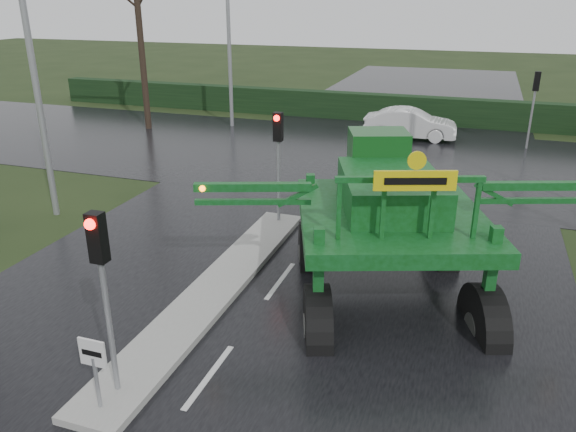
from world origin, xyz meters
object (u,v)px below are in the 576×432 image
(white_sedan, at_px, (409,139))
(traffic_signal_near, at_px, (101,267))
(keep_left_sign, at_px, (94,363))
(street_light_left_near, at_px, (34,21))
(crop_sprayer, at_px, (319,224))
(street_light_left_far, at_px, (233,10))
(traffic_signal_far, at_px, (535,93))
(traffic_signal_mid, at_px, (278,144))

(white_sedan, bearing_deg, traffic_signal_near, 171.27)
(keep_left_sign, distance_m, street_light_left_near, 11.32)
(crop_sprayer, relative_size, white_sedan, 1.89)
(traffic_signal_near, bearing_deg, crop_sprayer, 51.78)
(street_light_left_near, height_order, crop_sprayer, street_light_left_near)
(white_sedan, bearing_deg, street_light_left_far, 88.87)
(street_light_left_near, relative_size, street_light_left_far, 1.00)
(street_light_left_near, height_order, street_light_left_far, same)
(white_sedan, bearing_deg, crop_sprayer, 178.71)
(keep_left_sign, xyz_separation_m, street_light_left_near, (-6.89, 7.50, 4.93))
(street_light_left_near, xyz_separation_m, street_light_left_far, (0.00, 14.00, 0.00))
(traffic_signal_near, relative_size, crop_sprayer, 0.42)
(traffic_signal_far, bearing_deg, traffic_signal_mid, 58.07)
(street_light_left_near, bearing_deg, white_sedan, 56.92)
(traffic_signal_far, relative_size, crop_sprayer, 0.42)
(crop_sprayer, bearing_deg, traffic_signal_far, 54.26)
(traffic_signal_mid, xyz_separation_m, white_sedan, (2.36, 12.71, -2.59))
(traffic_signal_far, bearing_deg, street_light_left_near, 43.63)
(keep_left_sign, xyz_separation_m, crop_sprayer, (2.70, 3.92, 1.30))
(keep_left_sign, bearing_deg, traffic_signal_far, 70.07)
(traffic_signal_near, bearing_deg, white_sedan, 83.66)
(street_light_left_far, relative_size, white_sedan, 2.23)
(traffic_signal_mid, bearing_deg, keep_left_sign, -90.00)
(traffic_signal_near, xyz_separation_m, crop_sprayer, (2.70, 3.43, -0.23))
(traffic_signal_mid, bearing_deg, traffic_signal_far, 58.07)
(traffic_signal_mid, relative_size, street_light_left_near, 0.35)
(keep_left_sign, height_order, street_light_left_near, street_light_left_near)
(traffic_signal_mid, distance_m, crop_sprayer, 5.75)
(crop_sprayer, bearing_deg, white_sedan, 71.53)
(traffic_signal_near, bearing_deg, keep_left_sign, -90.00)
(traffic_signal_far, distance_m, white_sedan, 6.03)
(street_light_left_near, distance_m, crop_sprayer, 10.87)
(street_light_left_far, bearing_deg, traffic_signal_near, -71.83)
(traffic_signal_mid, distance_m, traffic_signal_far, 14.75)
(keep_left_sign, relative_size, traffic_signal_mid, 0.38)
(traffic_signal_near, xyz_separation_m, white_sedan, (2.36, 21.21, -2.59))
(traffic_signal_near, height_order, street_light_left_far, street_light_left_far)
(traffic_signal_far, relative_size, street_light_left_near, 0.35)
(street_light_left_near, bearing_deg, traffic_signal_far, 43.63)
(keep_left_sign, xyz_separation_m, white_sedan, (2.36, 21.70, -1.06))
(traffic_signal_near, distance_m, traffic_signal_far, 22.42)
(white_sedan, bearing_deg, traffic_signal_mid, 167.10)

